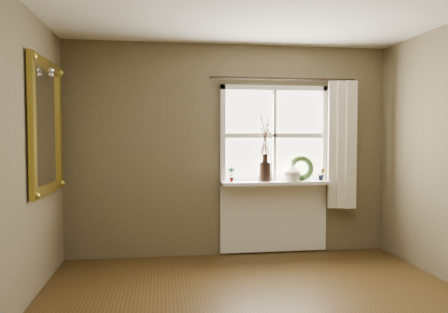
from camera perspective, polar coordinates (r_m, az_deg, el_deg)
name	(u,v)px	position (r m, az deg, el deg)	size (l,w,h in m)	color
wall_back	(230,150)	(5.44, 0.77, 0.85)	(4.00, 0.10, 2.60)	brown
window_frame	(274,136)	(5.48, 6.58, 2.73)	(1.36, 0.06, 1.24)	white
window_sill	(276,183)	(5.41, 6.84, -3.42)	(1.36, 0.26, 0.04)	white
window_apron	(274,217)	(5.58, 6.52, -7.81)	(1.36, 0.04, 0.88)	white
dark_jug	(265,172)	(5.36, 5.36, -1.98)	(0.16, 0.16, 0.24)	black
cream_vase	(292,172)	(5.45, 8.86, -1.95)	(0.22, 0.22, 0.23)	beige
wreath	(301,171)	(5.53, 10.05, -1.85)	(0.32, 0.32, 0.08)	#2E4A21
potted_plant_left	(231,174)	(5.28, 0.96, -2.36)	(0.09, 0.06, 0.18)	#2E4A21
potted_plant_right	(321,174)	(5.58, 12.61, -2.27)	(0.09, 0.07, 0.16)	#2E4A21
curtain	(341,145)	(5.67, 15.07, 1.49)	(0.36, 0.12, 1.59)	silver
curtain_rod	(284,79)	(5.50, 7.80, 10.04)	(0.03, 0.03, 1.84)	black
gilt_mirror	(47,127)	(4.64, -22.16, 3.61)	(0.10, 1.10, 1.31)	white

